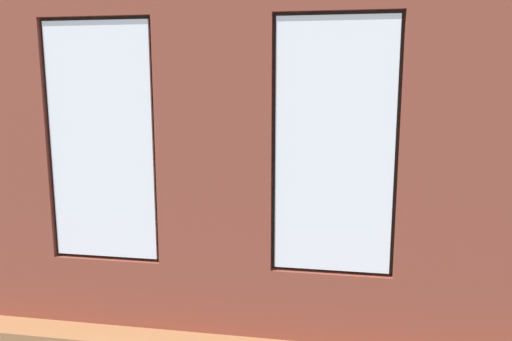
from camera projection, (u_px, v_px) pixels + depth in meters
The scene contains 18 objects.
ground_plane at pixel (263, 242), 6.95m from camera, with size 7.31×6.00×0.10m, color #99663D.
brick_wall_with_windows at pixel (214, 128), 4.09m from camera, with size 6.71×0.30×3.56m.
white_wall_right at pixel (29, 109), 6.99m from camera, with size 0.10×5.00×3.56m, color white.
couch_by_window at pixel (250, 268), 4.94m from camera, with size 1.77×0.87×0.80m.
couch_left at pixel (483, 245), 5.66m from camera, with size 0.94×1.96×0.80m.
coffee_table at pixel (254, 217), 6.75m from camera, with size 1.27×0.74×0.40m.
cup_ceramic at pixel (243, 208), 6.85m from camera, with size 0.08×0.08×0.09m, color #4C4C51.
candle_jar at pixel (224, 210), 6.69m from camera, with size 0.08×0.08×0.12m, color #B7333D.
remote_black at pixel (254, 212), 6.74m from camera, with size 0.05×0.17×0.02m, color black.
remote_silver at pixel (280, 211), 6.80m from camera, with size 0.05×0.17×0.02m, color #B2B2B7.
remote_gray at pixel (259, 215), 6.61m from camera, with size 0.05×0.17×0.02m, color #59595B.
media_console at pixel (71, 209), 7.61m from camera, with size 1.09×0.42×0.49m, color black.
tv_flatscreen at pixel (69, 171), 7.51m from camera, with size 0.99×0.20×0.67m.
papasan_chair at pixel (276, 181), 8.79m from camera, with size 1.03×1.03×0.67m.
potted_plant_near_tv at pixel (68, 201), 6.48m from camera, with size 0.76×0.84×1.31m.
potted_plant_by_left_couch at pixel (426, 214), 7.11m from camera, with size 0.23×0.23×0.46m.
potted_plant_between_couches at pixel (391, 227), 4.68m from camera, with size 0.95×0.86×1.25m.
potted_plant_foreground_right at pixel (135, 166), 9.18m from camera, with size 0.58×0.58×0.94m.
Camera 1 is at (-1.03, 6.59, 2.16)m, focal length 35.00 mm.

